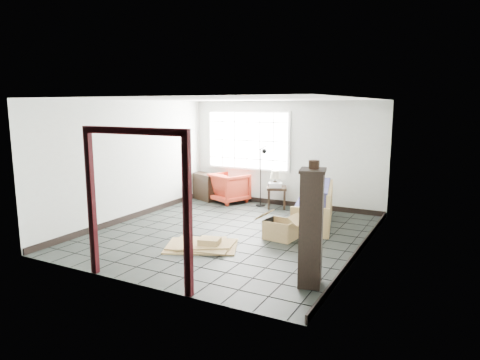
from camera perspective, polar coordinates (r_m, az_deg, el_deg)
The scene contains 15 objects.
ground at distance 8.48m, azimuth -1.17°, elevation -7.12°, with size 5.50×5.50×0.00m, color black.
room_shell at distance 8.17m, azimuth -1.12°, elevation 4.26°, with size 5.02×5.52×2.61m.
window_panel at distance 11.00m, azimuth 1.03°, elevation 5.30°, with size 2.32×0.08×1.52m.
doorway_trim at distance 5.99m, azimuth -13.77°, elevation -0.99°, with size 1.80×0.08×2.20m.
futon_sofa at distance 9.14m, azimuth 10.11°, elevation -3.99°, with size 1.19×2.07×0.86m.
armchair at distance 11.07m, azimuth -1.41°, elevation -0.84°, with size 0.82×0.77×0.84m, color maroon.
side_table at distance 10.50m, azimuth 4.92°, elevation -1.42°, with size 0.62×0.62×0.52m.
table_lamp at distance 10.48m, azimuth 4.70°, elevation 0.61°, with size 0.31×0.31×0.40m.
projector at distance 10.43m, azimuth 4.69°, elevation -0.66°, with size 0.39×0.35×0.11m.
floor_lamp at distance 10.50m, azimuth 2.98°, elevation 0.75°, with size 0.40×0.40×1.53m.
console_shelf at distance 11.47m, azimuth -4.80°, elevation -0.86°, with size 0.96×0.69×0.70m.
tall_shelf at distance 5.99m, azimuth 9.48°, elevation -6.19°, with size 0.44×0.51×1.64m.
pot at distance 5.87m, azimuth 9.84°, elevation 2.05°, with size 0.18×0.18×0.11m.
open_box at distance 8.13m, azimuth 5.40°, elevation -6.59°, with size 0.92×0.51×0.50m.
cardboard_pile at distance 7.71m, azimuth -4.99°, elevation -8.56°, with size 1.50×1.31×0.18m.
Camera 1 is at (3.92, -7.10, 2.48)m, focal length 32.00 mm.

